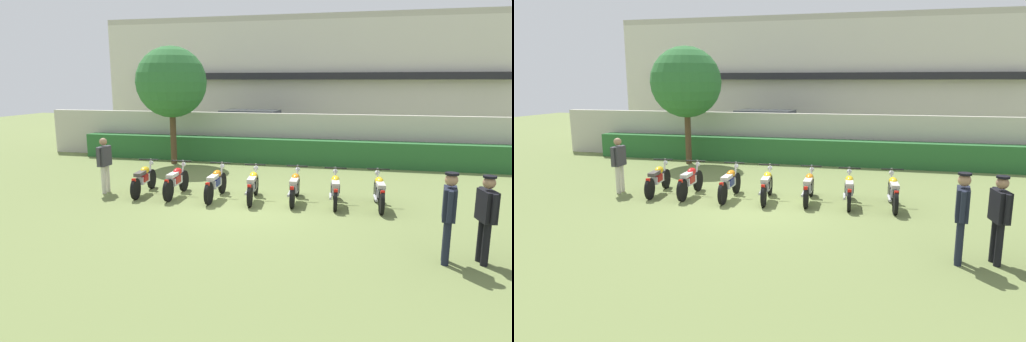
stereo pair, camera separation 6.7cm
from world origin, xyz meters
TOP-DOWN VIEW (x-y plane):
  - ground at (0.00, 0.00)m, footprint 60.00×60.00m
  - building at (0.00, 16.28)m, footprint 23.52×6.50m
  - compound_wall at (0.00, 7.33)m, footprint 22.34×0.30m
  - hedge_row at (0.00, 6.63)m, footprint 17.87×0.70m
  - parked_car at (-2.37, 10.31)m, footprint 4.62×2.35m
  - tree_near_inspector at (-4.50, 5.57)m, footprint 2.78×2.78m
  - motorcycle_in_row_0 at (-3.34, 0.71)m, footprint 0.60×1.95m
  - motorcycle_in_row_1 at (-2.29, 0.67)m, footprint 0.60×1.89m
  - motorcycle_in_row_2 at (-1.08, 0.66)m, footprint 0.60×1.94m
  - motorcycle_in_row_3 at (-0.00, 0.70)m, footprint 0.60×1.86m
  - motorcycle_in_row_4 at (1.16, 0.84)m, footprint 0.60×1.87m
  - motorcycle_in_row_5 at (2.26, 0.79)m, footprint 0.60×1.83m
  - motorcycle_in_row_6 at (3.41, 0.76)m, footprint 0.60×1.87m
  - inspector_person at (-4.51, 0.56)m, footprint 0.22×0.67m
  - officer_0 at (4.51, -2.77)m, footprint 0.28×0.67m
  - officer_1 at (5.16, -2.64)m, footprint 0.30×0.65m

SIDE VIEW (x-z plane):
  - ground at x=0.00m, z-range 0.00..0.00m
  - motorcycle_in_row_4 at x=1.16m, z-range -0.03..0.91m
  - motorcycle_in_row_5 at x=2.26m, z-range -0.03..0.91m
  - motorcycle_in_row_3 at x=0.00m, z-range -0.03..0.92m
  - motorcycle_in_row_0 at x=-3.34m, z-range -0.03..0.93m
  - motorcycle_in_row_2 at x=-1.08m, z-range -0.03..0.94m
  - motorcycle_in_row_6 at x=3.41m, z-range -0.03..0.94m
  - motorcycle_in_row_1 at x=-2.29m, z-range -0.03..0.94m
  - hedge_row at x=0.00m, z-range 0.00..0.99m
  - parked_car at x=-2.37m, z-range -0.01..1.88m
  - officer_1 at x=5.16m, z-range 0.15..1.80m
  - inspector_person at x=-4.51m, z-range 0.15..1.80m
  - compound_wall at x=0.00m, z-range 0.00..1.97m
  - officer_0 at x=4.51m, z-range 0.16..1.86m
  - tree_near_inspector at x=-4.50m, z-range 0.92..5.56m
  - building at x=0.00m, z-range 0.00..6.74m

